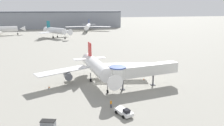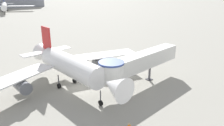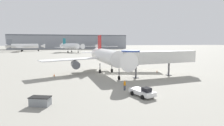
{
  "view_description": "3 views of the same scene",
  "coord_description": "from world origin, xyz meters",
  "px_view_note": "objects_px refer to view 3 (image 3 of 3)",
  "views": [
    {
      "loc": [
        -10.93,
        -56.33,
        20.38
      ],
      "look_at": [
        2.82,
        -1.62,
        5.98
      ],
      "focal_mm": 35.0,
      "sensor_mm": 36.0,
      "label": 1
    },
    {
      "loc": [
        -15.86,
        -32.49,
        17.45
      ],
      "look_at": [
        3.68,
        -5.81,
        5.72
      ],
      "focal_mm": 35.0,
      "sensor_mm": 36.0,
      "label": 2
    },
    {
      "loc": [
        -9.07,
        -43.06,
        8.05
      ],
      "look_at": [
        0.3,
        -0.05,
        2.78
      ],
      "focal_mm": 28.0,
      "sensor_mm": 36.0,
      "label": 3
    }
  ],
  "objects_px": {
    "traffic_cone_port_wing": "(54,75)",
    "background_jet_teal_tail": "(71,46)",
    "jet_bridge": "(155,57)",
    "pushback_tug_white": "(143,92)",
    "main_airplane": "(107,57)",
    "ground_crew_marshaller": "(125,84)",
    "service_container_gray": "(40,101)",
    "background_jet_gray_tail": "(24,46)",
    "traffic_cone_starboard_wing": "(157,71)",
    "background_jet_blue_tail": "(98,46)"
  },
  "relations": [
    {
      "from": "jet_bridge",
      "to": "traffic_cone_port_wing",
      "type": "xyz_separation_m",
      "value": [
        -23.08,
        5.14,
        -4.22
      ]
    },
    {
      "from": "main_airplane",
      "to": "background_jet_blue_tail",
      "type": "xyz_separation_m",
      "value": [
        16.7,
        137.33,
        0.01
      ]
    },
    {
      "from": "jet_bridge",
      "to": "traffic_cone_starboard_wing",
      "type": "bearing_deg",
      "value": 49.24
    },
    {
      "from": "traffic_cone_starboard_wing",
      "to": "jet_bridge",
      "type": "bearing_deg",
      "value": -122.67
    },
    {
      "from": "jet_bridge",
      "to": "ground_crew_marshaller",
      "type": "xyz_separation_m",
      "value": [
        -10.2,
        -10.01,
        -3.56
      ]
    },
    {
      "from": "main_airplane",
      "to": "pushback_tug_white",
      "type": "distance_m",
      "value": 20.47
    },
    {
      "from": "traffic_cone_port_wing",
      "to": "background_jet_blue_tail",
      "type": "relative_size",
      "value": 0.02
    },
    {
      "from": "ground_crew_marshaller",
      "to": "pushback_tug_white",
      "type": "bearing_deg",
      "value": 119.46
    },
    {
      "from": "main_airplane",
      "to": "background_jet_blue_tail",
      "type": "distance_m",
      "value": 138.35
    },
    {
      "from": "jet_bridge",
      "to": "pushback_tug_white",
      "type": "relative_size",
      "value": 4.26
    },
    {
      "from": "background_jet_blue_tail",
      "to": "background_jet_gray_tail",
      "type": "bearing_deg",
      "value": -156.03
    },
    {
      "from": "traffic_cone_port_wing",
      "to": "background_jet_teal_tail",
      "type": "distance_m",
      "value": 98.96
    },
    {
      "from": "pushback_tug_white",
      "to": "traffic_cone_starboard_wing",
      "type": "distance_m",
      "value": 22.31
    },
    {
      "from": "traffic_cone_port_wing",
      "to": "traffic_cone_starboard_wing",
      "type": "xyz_separation_m",
      "value": [
        26.42,
        0.06,
        -0.04
      ]
    },
    {
      "from": "main_airplane",
      "to": "service_container_gray",
      "type": "bearing_deg",
      "value": -127.4
    },
    {
      "from": "traffic_cone_port_wing",
      "to": "jet_bridge",
      "type": "bearing_deg",
      "value": -12.55
    },
    {
      "from": "main_airplane",
      "to": "background_jet_teal_tail",
      "type": "xyz_separation_m",
      "value": [
        -10.61,
        97.57,
        0.68
      ]
    },
    {
      "from": "traffic_cone_starboard_wing",
      "to": "background_jet_teal_tail",
      "type": "relative_size",
      "value": 0.03
    },
    {
      "from": "main_airplane",
      "to": "traffic_cone_starboard_wing",
      "type": "xyz_separation_m",
      "value": [
        13.36,
        -1.2,
        -3.94
      ]
    },
    {
      "from": "service_container_gray",
      "to": "background_jet_blue_tail",
      "type": "xyz_separation_m",
      "value": [
        29.39,
        158.3,
        3.66
      ]
    },
    {
      "from": "traffic_cone_port_wing",
      "to": "background_jet_gray_tail",
      "type": "height_order",
      "value": "background_jet_gray_tail"
    },
    {
      "from": "service_container_gray",
      "to": "jet_bridge",
      "type": "bearing_deg",
      "value": 32.69
    },
    {
      "from": "traffic_cone_port_wing",
      "to": "background_jet_teal_tail",
      "type": "relative_size",
      "value": 0.03
    },
    {
      "from": "main_airplane",
      "to": "background_jet_teal_tail",
      "type": "height_order",
      "value": "background_jet_teal_tail"
    },
    {
      "from": "jet_bridge",
      "to": "pushback_tug_white",
      "type": "distance_m",
      "value": 16.59
    },
    {
      "from": "traffic_cone_port_wing",
      "to": "ground_crew_marshaller",
      "type": "xyz_separation_m",
      "value": [
        12.89,
        -15.15,
        0.66
      ]
    },
    {
      "from": "main_airplane",
      "to": "ground_crew_marshaller",
      "type": "xyz_separation_m",
      "value": [
        -0.18,
        -16.41,
        -3.24
      ]
    },
    {
      "from": "background_jet_gray_tail",
      "to": "background_jet_teal_tail",
      "type": "height_order",
      "value": "background_jet_teal_tail"
    },
    {
      "from": "traffic_cone_starboard_wing",
      "to": "background_jet_gray_tail",
      "type": "xyz_separation_m",
      "value": [
        -64.3,
        123.87,
        4.32
      ]
    },
    {
      "from": "main_airplane",
      "to": "background_jet_gray_tail",
      "type": "relative_size",
      "value": 0.97
    },
    {
      "from": "pushback_tug_white",
      "to": "main_airplane",
      "type": "bearing_deg",
      "value": 74.0
    },
    {
      "from": "pushback_tug_white",
      "to": "traffic_cone_port_wing",
      "type": "relative_size",
      "value": 6.35
    },
    {
      "from": "main_airplane",
      "to": "jet_bridge",
      "type": "bearing_deg",
      "value": -38.78
    },
    {
      "from": "traffic_cone_starboard_wing",
      "to": "background_jet_blue_tail",
      "type": "distance_m",
      "value": 138.63
    },
    {
      "from": "jet_bridge",
      "to": "traffic_cone_port_wing",
      "type": "relative_size",
      "value": 27.04
    },
    {
      "from": "traffic_cone_port_wing",
      "to": "traffic_cone_starboard_wing",
      "type": "height_order",
      "value": "traffic_cone_port_wing"
    },
    {
      "from": "jet_bridge",
      "to": "service_container_gray",
      "type": "height_order",
      "value": "jet_bridge"
    },
    {
      "from": "jet_bridge",
      "to": "pushback_tug_white",
      "type": "xyz_separation_m",
      "value": [
        -8.51,
        -13.7,
        -3.89
      ]
    },
    {
      "from": "background_jet_gray_tail",
      "to": "background_jet_teal_tail",
      "type": "xyz_separation_m",
      "value": [
        40.34,
        -25.11,
        0.3
      ]
    },
    {
      "from": "pushback_tug_white",
      "to": "traffic_cone_starboard_wing",
      "type": "bearing_deg",
      "value": 37.63
    },
    {
      "from": "service_container_gray",
      "to": "ground_crew_marshaller",
      "type": "distance_m",
      "value": 13.32
    },
    {
      "from": "traffic_cone_port_wing",
      "to": "background_jet_blue_tail",
      "type": "height_order",
      "value": "background_jet_blue_tail"
    },
    {
      "from": "jet_bridge",
      "to": "background_jet_gray_tail",
      "type": "xyz_separation_m",
      "value": [
        -60.97,
        129.07,
        0.06
      ]
    },
    {
      "from": "jet_bridge",
      "to": "ground_crew_marshaller",
      "type": "height_order",
      "value": "jet_bridge"
    },
    {
      "from": "jet_bridge",
      "to": "service_container_gray",
      "type": "bearing_deg",
      "value": -155.4
    },
    {
      "from": "jet_bridge",
      "to": "service_container_gray",
      "type": "distance_m",
      "value": 27.27
    },
    {
      "from": "pushback_tug_white",
      "to": "background_jet_blue_tail",
      "type": "relative_size",
      "value": 0.11
    },
    {
      "from": "background_jet_blue_tail",
      "to": "service_container_gray",
      "type": "bearing_deg",
      "value": -88.78
    },
    {
      "from": "jet_bridge",
      "to": "background_jet_blue_tail",
      "type": "bearing_deg",
      "value": 79.25
    },
    {
      "from": "main_airplane",
      "to": "traffic_cone_starboard_wing",
      "type": "distance_m",
      "value": 13.98
    }
  ]
}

